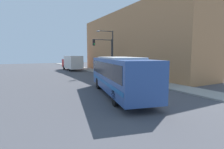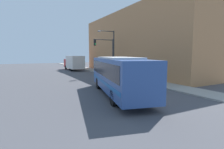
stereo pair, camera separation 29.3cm
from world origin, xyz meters
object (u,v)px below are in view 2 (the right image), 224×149
(delivery_truck, at_px, (74,62))
(traffic_light_pole, at_px, (106,50))
(city_bus, at_px, (118,73))
(parking_meter, at_px, (125,71))
(street_lamp, at_px, (112,49))
(fire_hydrant, at_px, (161,82))

(delivery_truck, bearing_deg, traffic_light_pole, -81.58)
(delivery_truck, distance_m, traffic_light_pole, 12.38)
(city_bus, height_order, traffic_light_pole, traffic_light_pole)
(traffic_light_pole, distance_m, parking_meter, 4.98)
(city_bus, relative_size, parking_meter, 8.03)
(city_bus, bearing_deg, street_lamp, 78.54)
(traffic_light_pole, bearing_deg, city_bus, -111.85)
(delivery_truck, relative_size, parking_meter, 5.86)
(delivery_truck, xyz_separation_m, fire_hydrant, (2.73, -22.86, -1.18))
(traffic_light_pole, bearing_deg, street_lamp, -10.12)
(fire_hydrant, height_order, traffic_light_pole, traffic_light_pole)
(delivery_truck, xyz_separation_m, street_lamp, (2.58, -12.18, 2.57))
(delivery_truck, bearing_deg, fire_hydrant, -83.20)
(city_bus, bearing_deg, parking_meter, 68.41)
(fire_hydrant, relative_size, street_lamp, 0.10)
(street_lamp, bearing_deg, parking_meter, -87.77)
(parking_meter, bearing_deg, delivery_truck, 99.69)
(fire_hydrant, bearing_deg, city_bus, -167.83)
(street_lamp, bearing_deg, fire_hydrant, -89.21)
(fire_hydrant, height_order, street_lamp, street_lamp)
(city_bus, xyz_separation_m, delivery_truck, (3.05, 24.11, -0.17))
(street_lamp, bearing_deg, traffic_light_pole, 169.88)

